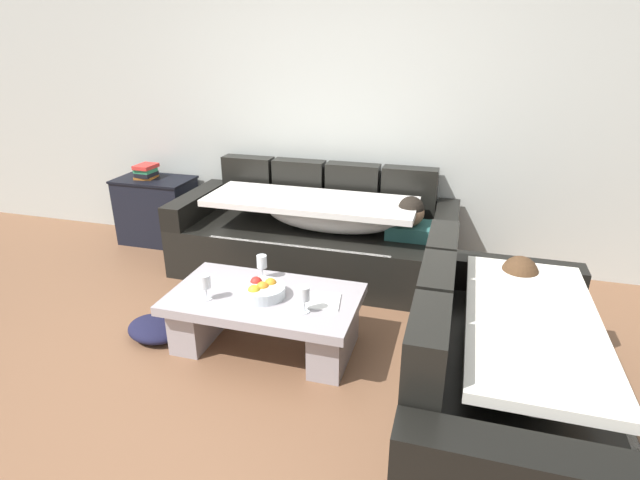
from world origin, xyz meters
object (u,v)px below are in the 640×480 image
coffee_table (265,314)px  side_cabinet (157,210)px  wine_glass_near_left (205,282)px  wine_glass_near_right (304,295)px  wine_glass_far_back (262,262)px  crumpled_garment (155,329)px  open_magazine (317,301)px  book_stack_on_cabinet (146,171)px  couch_along_wall (318,236)px  couch_near_window (502,375)px  fruit_bowl (263,290)px

coffee_table → side_cabinet: bearing=140.2°
wine_glass_near_left → wine_glass_near_right: same height
side_cabinet → wine_glass_far_back: bearing=-36.8°
wine_glass_near_left → side_cabinet: bearing=131.3°
wine_glass_near_left → crumpled_garment: bearing=174.4°
wine_glass_near_right → wine_glass_near_left: bearing=-178.1°
side_cabinet → crumpled_garment: side_cabinet is taller
wine_glass_near_right → open_magazine: bearing=75.3°
wine_glass_far_back → wine_glass_near_right: bearing=-40.4°
wine_glass_near_right → side_cabinet: (-2.00, 1.54, -0.17)m
book_stack_on_cabinet → couch_along_wall: bearing=-7.2°
couch_near_window → book_stack_on_cabinet: size_ratio=8.24×
wine_glass_near_right → side_cabinet: side_cabinet is taller
wine_glass_near_right → crumpled_garment: bearing=178.8°
couch_near_window → open_magazine: size_ratio=6.27×
couch_near_window → wine_glass_near_right: size_ratio=10.57×
couch_along_wall → open_magazine: couch_along_wall is taller
couch_near_window → side_cabinet: (-3.11, 1.78, -0.01)m
wine_glass_near_left → wine_glass_far_back: same height
fruit_bowl → wine_glass_near_left: wine_glass_near_left is taller
open_magazine → book_stack_on_cabinet: book_stack_on_cabinet is taller
side_cabinet → crumpled_garment: size_ratio=1.80×
wine_glass_far_back → side_cabinet: 2.00m
open_magazine → book_stack_on_cabinet: bearing=137.4°
wine_glass_near_left → open_magazine: wine_glass_near_left is taller
couch_along_wall → side_cabinet: bearing=172.4°
wine_glass_far_back → open_magazine: 0.50m
side_cabinet → fruit_bowl: bearing=-40.1°
wine_glass_near_left → book_stack_on_cabinet: size_ratio=0.78×
wine_glass_near_left → open_magazine: size_ratio=0.59×
couch_near_window → coffee_table: (-1.42, 0.37, -0.10)m
wine_glass_far_back → crumpled_garment: bearing=-153.9°
fruit_bowl → wine_glass_near_right: bearing=-20.5°
couch_along_wall → open_magazine: size_ratio=8.30×
couch_near_window → wine_glass_far_back: (-1.52, 0.58, 0.16)m
crumpled_garment → coffee_table: bearing=8.0°
coffee_table → open_magazine: open_magazine is taller
wine_glass_far_back → open_magazine: size_ratio=0.59×
wine_glass_near_right → book_stack_on_cabinet: size_ratio=0.78×
couch_along_wall → wine_glass_far_back: couch_along_wall is taller
crumpled_garment → book_stack_on_cabinet: bearing=123.4°
couch_along_wall → wine_glass_near_right: size_ratio=14.01×
open_magazine → side_cabinet: side_cabinet is taller
coffee_table → side_cabinet: 2.21m
couch_near_window → book_stack_on_cabinet: (-3.18, 1.77, 0.37)m
wine_glass_far_back → coffee_table: bearing=-65.4°
coffee_table → fruit_bowl: 0.18m
side_cabinet → wine_glass_near_left: bearing=-48.7°
couch_near_window → book_stack_on_cabinet: bearing=60.8°
book_stack_on_cabinet → side_cabinet: bearing=1.6°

